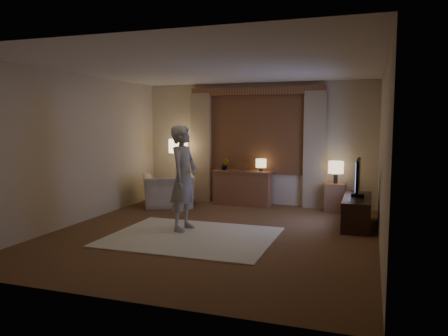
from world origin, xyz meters
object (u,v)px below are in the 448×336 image
at_px(armchair, 169,191).
at_px(side_table, 335,197).
at_px(sideboard, 243,189).
at_px(tv_stand, 357,211).
at_px(person, 184,178).

distance_m(armchair, side_table, 3.40).
bearing_deg(armchair, side_table, 162.05).
xyz_separation_m(armchair, side_table, (3.34, 0.65, -0.05)).
height_order(sideboard, tv_stand, sideboard).
height_order(armchair, tv_stand, armchair).
bearing_deg(sideboard, side_table, -1.48).
relative_size(sideboard, person, 0.70).
distance_m(sideboard, person, 2.53).
height_order(armchair, person, person).
bearing_deg(tv_stand, person, -154.93).
bearing_deg(person, sideboard, -3.50).
bearing_deg(person, tv_stand, -62.00).
bearing_deg(side_table, armchair, -168.97).
relative_size(sideboard, armchair, 1.16).
distance_m(sideboard, armchair, 1.57).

